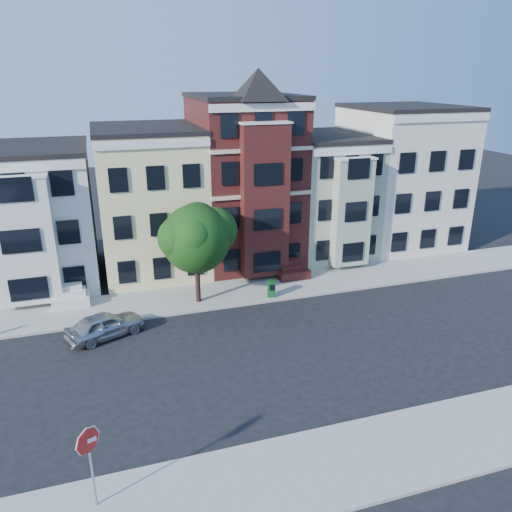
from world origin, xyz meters
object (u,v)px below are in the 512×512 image
object	(u,v)px
stop_sign	(91,463)
newspaper_box	(271,289)
street_tree	(196,243)
parked_car	(105,325)

from	to	relation	value
stop_sign	newspaper_box	bearing A→B (deg)	32.36
newspaper_box	stop_sign	size ratio (longest dim) A/B	0.32
street_tree	parked_car	bearing A→B (deg)	-155.14
street_tree	stop_sign	size ratio (longest dim) A/B	2.20
parked_car	stop_sign	world-z (taller)	stop_sign
street_tree	parked_car	xyz separation A→B (m)	(-5.71, -2.65, -3.29)
street_tree	parked_car	world-z (taller)	street_tree
stop_sign	parked_car	bearing A→B (deg)	67.64
parked_car	newspaper_box	bearing A→B (deg)	-101.68
street_tree	newspaper_box	world-z (taller)	street_tree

